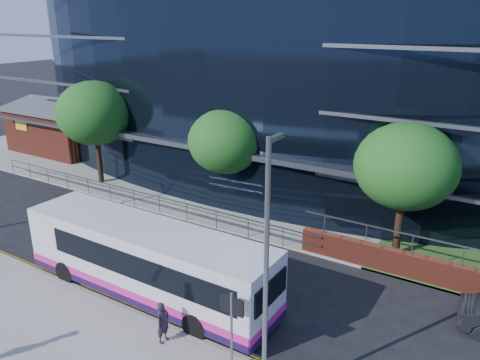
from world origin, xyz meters
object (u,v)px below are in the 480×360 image
Objects in this scene: tree_far_b at (226,141)px; city_bus at (149,261)px; tree_far_a at (95,113)px; streetlight_east at (267,272)px; pedestrian at (163,322)px; street_sign at (232,315)px; brick_pavilion at (66,128)px; tree_far_c at (406,166)px.

tree_far_b reaches higher than city_bus.
streetlight_east reaches higher than tree_far_a.
pedestrian is (-4.24, 0.45, -3.52)m from streetlight_east.
brick_pavilion is at bearing 150.35° from street_sign.
streetlight_east is (1.50, -0.59, 2.29)m from street_sign.
pedestrian is (2.44, -2.04, -0.71)m from city_bus.
brick_pavilion reaches higher than pedestrian.
tree_far_b is at bearing 2.86° from tree_far_a.
tree_far_b is (-7.50, 11.09, 2.06)m from street_sign.
tree_far_b is at bearing 104.62° from city_bus.
tree_far_a is 20.00m from tree_far_c.
tree_far_c is 0.81× the size of streetlight_east.
streetlight_east is at bearing -95.11° from tree_far_c.
tree_far_b is at bearing -11.88° from brick_pavilion.
brick_pavilion is 10.48m from tree_far_a.
tree_far_c is 0.57× the size of city_bus.
brick_pavilion is 1.23× the size of tree_far_a.
tree_far_c reaches higher than city_bus.
tree_far_a is 0.61× the size of city_bus.
city_bus is at bearing 159.82° from street_sign.
tree_far_b is 0.53× the size of city_bus.
city_bus is (2.33, -9.19, -2.58)m from tree_far_b.
city_bus is (-7.67, -8.69, -2.91)m from tree_far_c.
tree_far_a is 10.03m from tree_far_b.
street_sign is at bearing 158.64° from streetlight_east.
streetlight_east is at bearing -95.85° from pedestrian.
pedestrian is (-2.74, -0.14, -1.23)m from street_sign.
pedestrian is (14.76, -10.73, -3.95)m from tree_far_a.
city_bus is at bearing 159.55° from streetlight_east.
street_sign reaches higher than pedestrian.
streetlight_east is 7.66m from city_bus.
streetlight_east is at bearing -21.36° from street_sign.
tree_far_c is (10.00, -0.50, 0.33)m from tree_far_b.
city_bus is at bearing -31.72° from brick_pavilion.
brick_pavilion is at bearing 168.12° from tree_far_b.
tree_far_c is at bearing 76.71° from street_sign.
city_bus is (12.33, -8.69, -3.24)m from tree_far_a.
streetlight_east is 5.53m from pedestrian.
tree_far_a is at bearing 54.15° from pedestrian.
city_bus is at bearing 50.18° from pedestrian.
tree_far_c is (2.50, 10.59, 2.39)m from street_sign.
tree_far_a is (-17.50, 10.59, 2.71)m from street_sign.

